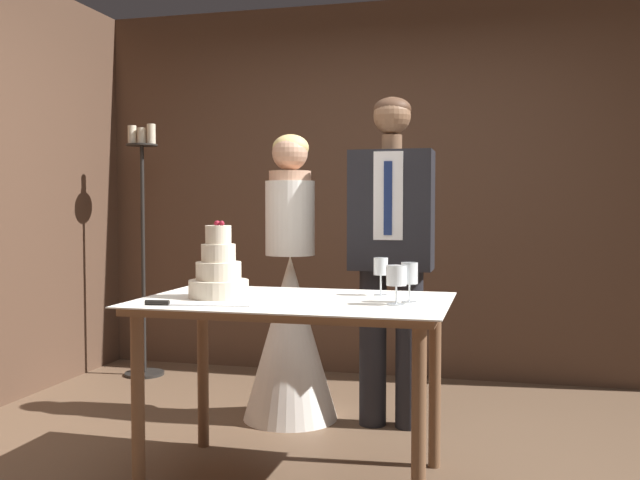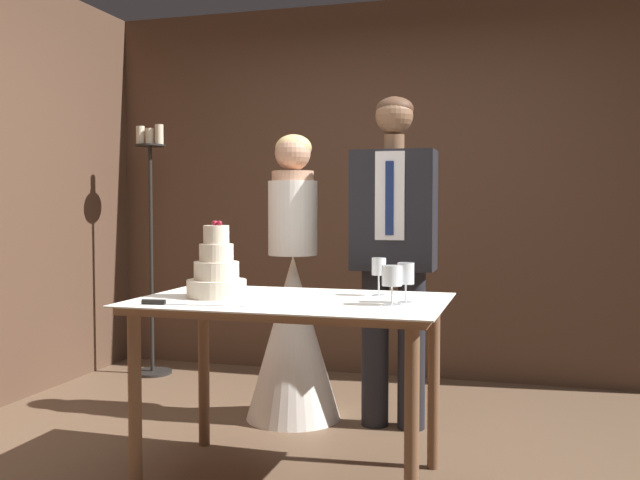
% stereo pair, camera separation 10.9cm
% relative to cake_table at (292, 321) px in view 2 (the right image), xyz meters
% --- Properties ---
extents(ground_plane, '(40.00, 40.00, 0.00)m').
position_rel_cake_table_xyz_m(ground_plane, '(0.06, 0.04, -0.71)').
color(ground_plane, brown).
extents(wall_back, '(4.48, 0.12, 2.66)m').
position_rel_cake_table_xyz_m(wall_back, '(0.06, 2.12, 0.62)').
color(wall_back, '#513828').
rests_on(wall_back, ground_plane).
extents(cake_table, '(1.34, 0.84, 0.81)m').
position_rel_cake_table_xyz_m(cake_table, '(0.00, 0.00, 0.00)').
color(cake_table, brown).
rests_on(cake_table, ground_plane).
extents(tiered_cake, '(0.27, 0.27, 0.34)m').
position_rel_cake_table_xyz_m(tiered_cake, '(-0.34, -0.03, 0.21)').
color(tiered_cake, beige).
rests_on(tiered_cake, cake_table).
extents(cake_knife, '(0.44, 0.08, 0.02)m').
position_rel_cake_table_xyz_m(cake_knife, '(-0.41, -0.31, 0.10)').
color(cake_knife, silver).
rests_on(cake_knife, cake_table).
extents(wine_glass_near, '(0.08, 0.08, 0.16)m').
position_rel_cake_table_xyz_m(wine_glass_near, '(0.46, -0.07, 0.21)').
color(wine_glass_near, silver).
rests_on(wine_glass_near, cake_table).
extents(wine_glass_middle, '(0.07, 0.07, 0.17)m').
position_rel_cake_table_xyz_m(wine_glass_middle, '(0.34, 0.22, 0.22)').
color(wine_glass_middle, silver).
rests_on(wine_glass_middle, cake_table).
extents(wine_glass_far, '(0.07, 0.07, 0.17)m').
position_rel_cake_table_xyz_m(wine_glass_far, '(0.50, 0.02, 0.21)').
color(wine_glass_far, silver).
rests_on(wine_glass_far, cake_table).
extents(bride, '(0.54, 0.54, 1.62)m').
position_rel_cake_table_xyz_m(bride, '(-0.29, 0.90, -0.12)').
color(bride, white).
rests_on(bride, ground_plane).
extents(groom, '(0.45, 0.25, 1.81)m').
position_rel_cake_table_xyz_m(groom, '(0.29, 0.90, 0.30)').
color(groom, black).
rests_on(groom, ground_plane).
extents(candle_stand, '(0.28, 0.28, 1.79)m').
position_rel_cake_table_xyz_m(candle_stand, '(-1.61, 1.64, 0.21)').
color(candle_stand, black).
rests_on(candle_stand, ground_plane).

